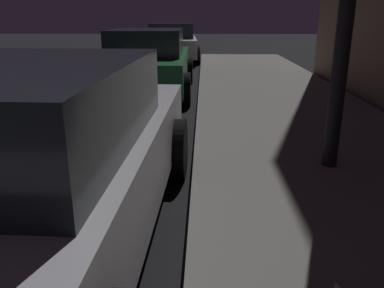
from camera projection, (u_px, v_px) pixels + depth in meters
The scene contains 3 objects.
car_silver at pixel (29, 162), 2.84m from camera, with size 2.16×4.62×1.43m.
car_green at pixel (148, 62), 8.86m from camera, with size 2.01×4.41×1.43m.
car_white at pixel (172, 42), 15.37m from camera, with size 2.25×4.67×1.43m.
Camera 1 is at (4.11, 1.05, 1.72)m, focal length 36.70 mm.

